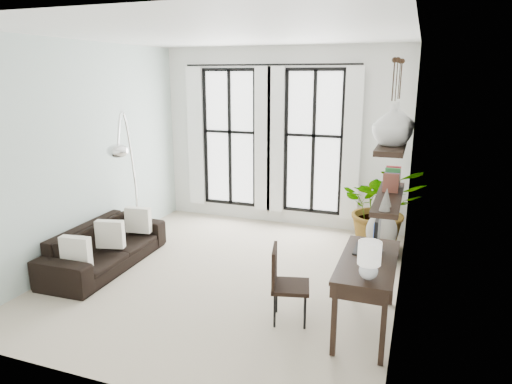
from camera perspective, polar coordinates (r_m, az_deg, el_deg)
The scene contains 16 objects.
floor at distance 6.48m, azimuth -3.45°, elevation -10.30°, with size 5.00×5.00×0.00m, color #C3B29B.
ceiling at distance 5.91m, azimuth -3.94°, elevation 19.16°, with size 5.00×5.00×0.00m, color white.
wall_left at distance 7.18m, azimuth -20.44°, elevation 4.64°, with size 5.00×5.00×0.00m, color silver.
wall_right at distance 5.51m, azimuth 18.33°, elevation 2.07°, with size 5.00×5.00×0.00m, color white.
wall_back at distance 8.32m, azimuth 3.22°, elevation 6.75°, with size 4.50×4.50×0.00m, color white.
windows at distance 8.31m, azimuth 1.75°, elevation 6.49°, with size 3.26×0.13×2.65m.
wall_shelves at distance 4.79m, azimuth 16.48°, elevation 1.99°, with size 0.25×1.30×0.60m.
sofa at distance 6.99m, azimuth -18.31°, elevation -6.45°, with size 2.08×0.81×0.61m, color black.
throw_pillows at distance 6.87m, azimuth -17.78°, elevation -5.05°, with size 0.40×1.52×0.40m.
plant at distance 7.44m, azimuth 15.42°, elevation -1.87°, with size 1.24×1.07×1.37m, color #2D7228.
desk at distance 5.02m, azimuth 13.71°, elevation -9.00°, with size 0.58×1.37×1.20m.
desk_chair at distance 5.18m, azimuth 3.46°, elevation -10.85°, with size 0.50×0.50×0.88m.
arc_lamp at distance 6.98m, azimuth -16.01°, elevation 5.62°, with size 0.71×1.24×2.21m.
buddha at distance 7.14m, azimuth 15.39°, elevation -5.09°, with size 0.51×0.51×0.92m.
vase_a at distance 4.42m, azimuth 16.73°, elevation 8.06°, with size 0.37×0.37×0.38m, color white.
vase_b at distance 4.82m, azimuth 17.03°, elevation 8.52°, with size 0.37×0.37×0.38m, color white.
Camera 1 is at (2.35, -5.40, 2.71)m, focal length 32.00 mm.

